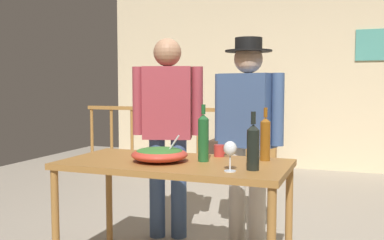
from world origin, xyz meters
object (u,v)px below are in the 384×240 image
Objects in this scene: salad_bowl at (160,154)px; person_standing_right at (248,125)px; framed_picture at (371,45)px; flat_screen_tv at (239,124)px; mug_red at (220,151)px; tv_console at (239,155)px; wine_glass at (230,150)px; wine_bottle_green at (203,137)px; person_standing_left at (168,121)px; stair_railing at (201,135)px; serving_table at (175,172)px; wine_bottle_amber at (265,138)px; wine_bottle_dark at (253,146)px.

salad_bowl is 0.83m from person_standing_right.
framed_picture is 0.74× the size of flat_screen_tv.
framed_picture is 3.71m from person_standing_right.
mug_red is at bearing 47.47° from salad_bowl.
tv_console is 2.43× the size of salad_bowl.
flat_screen_tv is 0.37× the size of person_standing_right.
wine_bottle_green is at bearing 133.33° from wine_glass.
wine_glass is 1.16m from person_standing_left.
stair_railing is 2.58m from person_standing_right.
stair_railing is at bearing 104.08° from salad_bowl.
wine_bottle_amber reaches higher than serving_table.
tv_console is 5.03× the size of wine_glass.
person_standing_right is at bearing -62.73° from stair_railing.
salad_bowl reaches higher than flat_screen_tv.
wine_bottle_amber reaches higher than mug_red.
salad_bowl is at bearing 92.68° from person_standing_left.
person_standing_left is at bearing 138.88° from wine_bottle_dark.
wine_bottle_dark reaches higher than wine_glass.
framed_picture is 1.19× the size of salad_bowl.
wine_bottle_green reaches higher than wine_bottle_dark.
person_standing_right is at bearing 117.51° from wine_bottle_amber.
wine_bottle_amber is (1.39, -2.68, 0.31)m from stair_railing.
person_standing_left reaches higher than salad_bowl.
wine_bottle_amber reaches higher than tv_console.
mug_red is at bearing 130.01° from person_standing_left.
wine_bottle_dark is 0.21× the size of person_standing_left.
wine_glass is at bearing -76.47° from tv_console.
stair_railing is 0.94m from flat_screen_tv.
person_standing_left reaches higher than wine_bottle_dark.
wine_glass is at bearing -101.18° from framed_picture.
stair_railing is 2.35m from person_standing_left.
person_standing_right is (-0.96, -3.48, -0.87)m from framed_picture.
framed_picture is at bearing 72.63° from serving_table.
framed_picture is 2.74m from stair_railing.
person_standing_right is at bearing 72.52° from mug_red.
wine_glass is at bearing -66.74° from mug_red.
framed_picture is 0.30× the size of serving_table.
wine_bottle_green is 0.23× the size of person_standing_right.
tv_console is 0.55× the size of person_standing_left.
wine_bottle_dark reaches higher than mug_red.
framed_picture reaches higher than person_standing_right.
framed_picture reaches higher than salad_bowl.
tv_console is at bearing 97.99° from serving_table.
stair_railing is at bearing 117.31° from wine_bottle_amber.
flat_screen_tv is 0.40× the size of serving_table.
serving_table is (-1.29, -4.14, -1.15)m from framed_picture.
flat_screen_tv is 4.09m from wine_bottle_dark.
flat_screen_tv reaches higher than mug_red.
wine_bottle_amber is at bearing -73.15° from tv_console.
wine_bottle_amber is 0.22× the size of person_standing_left.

